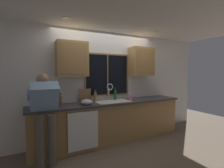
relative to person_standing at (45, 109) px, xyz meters
The scene contains 24 objects.
back_wall 1.63m from the person_standing, 25.08° to the left, with size 5.90×0.12×2.55m, color silver.
ceiling 2.38m from the person_standing, 34.20° to the right, with size 5.90×4.40×0.04m, color white.
ceiling_downlight_left 1.63m from the person_standing, ahead, with size 0.14×0.14×0.01m, color #FFEAB2.
ceiling_downlight_right 2.96m from the person_standing, ahead, with size 0.14×0.14×0.01m, color #FFEAB2.
window_glass 1.70m from the person_standing, 22.24° to the left, with size 1.10×0.02×0.95m, color black.
window_frame_top 1.92m from the person_standing, 21.91° to the left, with size 1.17×0.02×0.04m, color olive.
window_frame_bottom 1.61m from the person_standing, 21.91° to the left, with size 1.17×0.02×0.04m, color olive.
window_frame_left 1.23m from the person_standing, 33.01° to the left, with size 0.04×0.02×0.95m, color olive.
window_frame_right 2.22m from the person_standing, 16.24° to the left, with size 0.04×0.02×0.95m, color olive.
window_mullion_center 1.70m from the person_standing, 21.84° to the left, with size 0.02×0.02×0.95m, color olive.
lower_cabinet_run 1.57m from the person_standing, 12.74° to the left, with size 3.50×0.58×0.88m, color #A07744.
countertop 1.48m from the person_standing, 11.98° to the left, with size 3.56×0.62×0.04m, color #38383D.
dishwasher_front 0.85m from the person_standing, ahead, with size 0.60×0.02×0.74m, color white.
upper_cabinet_left 1.17m from the person_standing, 36.99° to the left, with size 0.63×0.36×0.72m.
upper_cabinet_right 2.59m from the person_standing, 10.62° to the left, with size 0.63×0.36×0.72m.
sink 1.53m from the person_standing, 12.01° to the left, with size 0.80×0.46×0.21m.
faucet 1.59m from the person_standing, 18.37° to the left, with size 0.18×0.09×0.40m.
person_standing is the anchor object (origin of this frame).
knife_block 0.55m from the person_standing, 56.80° to the left, with size 0.12×0.18×0.32m.
cutting_board 1.05m from the person_standing, 30.90° to the left, with size 0.26×0.02×0.30m, color #997047.
mixing_bowl 0.85m from the person_standing, 14.46° to the left, with size 0.24×0.24×0.12m, color #B7B7BC.
soap_dispenser 1.91m from the person_standing, ahead, with size 0.06×0.07×0.18m.
bottle_green_glass 1.22m from the person_standing, 23.58° to the left, with size 0.06×0.06×0.27m.
bottle_tall_clear 1.74m from the person_standing, 17.34° to the left, with size 0.06×0.06×0.30m.
Camera 1 is at (-1.72, -3.64, 1.57)m, focal length 26.66 mm.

